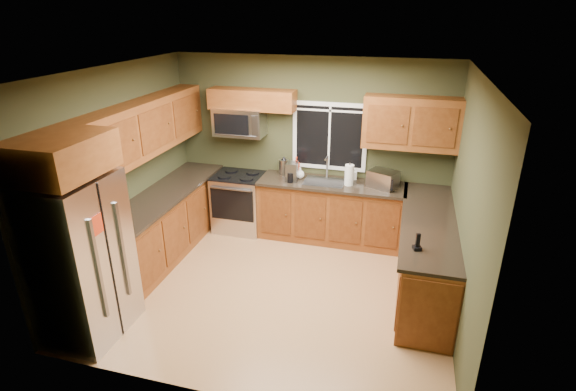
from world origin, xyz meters
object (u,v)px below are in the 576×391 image
at_px(refrigerator, 81,259).
at_px(coffee_maker, 292,172).
at_px(paper_towel_roll, 349,175).
at_px(soap_bottle_a, 296,167).
at_px(soap_bottle_b, 354,174).
at_px(toaster_oven, 383,179).
at_px(microwave, 240,122).
at_px(cordless_phone, 417,245).
at_px(range, 240,202).
at_px(soap_bottle_c, 300,173).
at_px(kettle, 284,166).

height_order(refrigerator, coffee_maker, refrigerator).
relative_size(paper_towel_roll, soap_bottle_a, 1.05).
xyz_separation_m(soap_bottle_a, soap_bottle_b, (0.85, 0.14, -0.07)).
bearing_deg(coffee_maker, paper_towel_roll, 3.58).
xyz_separation_m(toaster_oven, soap_bottle_b, (-0.45, 0.21, -0.03)).
relative_size(microwave, cordless_phone, 4.03).
bearing_deg(soap_bottle_a, soap_bottle_b, 9.28).
xyz_separation_m(range, paper_towel_roll, (1.72, -0.02, 0.62)).
bearing_deg(soap_bottle_b, soap_bottle_c, -168.57).
relative_size(range, soap_bottle_b, 5.20).
bearing_deg(kettle, toaster_oven, -5.86).
xyz_separation_m(coffee_maker, soap_bottle_a, (0.03, 0.16, 0.03)).
relative_size(soap_bottle_a, soap_bottle_c, 1.89).
height_order(refrigerator, microwave, microwave).
bearing_deg(cordless_phone, refrigerator, -162.63).
xyz_separation_m(refrigerator, kettle, (1.37, 2.95, 0.17)).
bearing_deg(soap_bottle_a, range, -174.19).
relative_size(range, microwave, 1.23).
distance_m(kettle, soap_bottle_c, 0.31).
bearing_deg(refrigerator, range, 76.03).
bearing_deg(kettle, paper_towel_roll, -10.79).
distance_m(paper_towel_roll, soap_bottle_a, 0.82).
relative_size(refrigerator, cordless_phone, 9.54).
bearing_deg(range, microwave, 90.02).
xyz_separation_m(microwave, coffee_maker, (0.87, -0.21, -0.66)).
xyz_separation_m(coffee_maker, paper_towel_roll, (0.84, 0.05, 0.02)).
distance_m(range, cordless_phone, 3.23).
relative_size(toaster_oven, cordless_phone, 2.53).
height_order(coffee_maker, soap_bottle_a, soap_bottle_a).
relative_size(range, soap_bottle_c, 5.52).
relative_size(refrigerator, soap_bottle_c, 10.59).
height_order(soap_bottle_a, soap_bottle_b, soap_bottle_a).
relative_size(range, cordless_phone, 4.97).
bearing_deg(paper_towel_roll, coffee_maker, -176.42).
relative_size(coffee_maker, cordless_phone, 1.47).
xyz_separation_m(refrigerator, soap_bottle_c, (1.65, 2.84, 0.12)).
relative_size(toaster_oven, soap_bottle_b, 2.65).
bearing_deg(soap_bottle_c, coffee_maker, -123.21).
bearing_deg(toaster_oven, microwave, 177.11).
xyz_separation_m(paper_towel_roll, soap_bottle_b, (0.03, 0.25, -0.06)).
height_order(kettle, cordless_phone, kettle).
bearing_deg(kettle, microwave, -176.29).
height_order(toaster_oven, soap_bottle_a, soap_bottle_a).
bearing_deg(range, coffee_maker, -4.55).
relative_size(toaster_oven, paper_towel_roll, 1.42).
relative_size(microwave, paper_towel_roll, 2.26).
bearing_deg(toaster_oven, kettle, 174.14).
bearing_deg(soap_bottle_b, microwave, -176.92).
bearing_deg(range, soap_bottle_a, 5.81).
height_order(paper_towel_roll, soap_bottle_c, paper_towel_roll).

